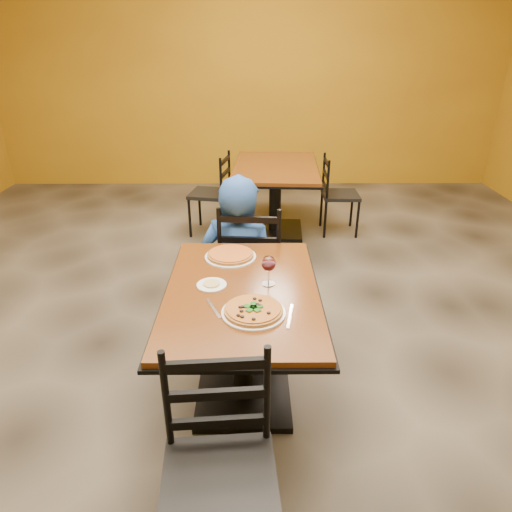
{
  "coord_description": "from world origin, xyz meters",
  "views": [
    {
      "loc": [
        0.06,
        -2.58,
        1.94
      ],
      "look_at": [
        0.08,
        -0.3,
        0.85
      ],
      "focal_mm": 31.74,
      "sensor_mm": 36.0,
      "label": 1
    }
  ],
  "objects_px": {
    "chair_second_left": "(210,194)",
    "diner": "(239,254)",
    "pizza_main": "(253,310)",
    "plate_far": "(231,257)",
    "chair_main_near": "(220,485)",
    "chair_main_far": "(252,263)",
    "pizza_far": "(230,254)",
    "wine_glass": "(269,269)",
    "plate_main": "(253,313)",
    "chair_second_right": "(340,195)",
    "table_second": "(275,183)",
    "side_plate": "(212,285)",
    "table_main": "(242,320)"
  },
  "relations": [
    {
      "from": "chair_second_left",
      "to": "diner",
      "type": "distance_m",
      "value": 1.84
    },
    {
      "from": "pizza_main",
      "to": "plate_far",
      "type": "height_order",
      "value": "pizza_main"
    },
    {
      "from": "chair_main_near",
      "to": "chair_main_far",
      "type": "xyz_separation_m",
      "value": [
        0.11,
        1.81,
        0.01
      ]
    },
    {
      "from": "pizza_far",
      "to": "wine_glass",
      "type": "bearing_deg",
      "value": -56.62
    },
    {
      "from": "pizza_far",
      "to": "chair_main_near",
      "type": "bearing_deg",
      "value": -89.47
    },
    {
      "from": "plate_main",
      "to": "chair_second_left",
      "type": "bearing_deg",
      "value": 99.39
    },
    {
      "from": "chair_second_right",
      "to": "diner",
      "type": "xyz_separation_m",
      "value": [
        -1.05,
        -1.8,
        0.15
      ]
    },
    {
      "from": "chair_second_right",
      "to": "plate_main",
      "type": "bearing_deg",
      "value": 162.4
    },
    {
      "from": "chair_main_near",
      "to": "plate_far",
      "type": "relative_size",
      "value": 3.02
    },
    {
      "from": "chair_second_right",
      "to": "diner",
      "type": "height_order",
      "value": "diner"
    },
    {
      "from": "chair_second_left",
      "to": "table_second",
      "type": "bearing_deg",
      "value": 101.11
    },
    {
      "from": "pizza_far",
      "to": "plate_main",
      "type": "bearing_deg",
      "value": -77.5
    },
    {
      "from": "chair_main_far",
      "to": "pizza_main",
      "type": "height_order",
      "value": "chair_main_far"
    },
    {
      "from": "chair_main_near",
      "to": "side_plate",
      "type": "xyz_separation_m",
      "value": [
        -0.1,
        0.99,
        0.29
      ]
    },
    {
      "from": "chair_main_far",
      "to": "diner",
      "type": "height_order",
      "value": "diner"
    },
    {
      "from": "chair_main_near",
      "to": "chair_second_left",
      "type": "bearing_deg",
      "value": 91.37
    },
    {
      "from": "chair_main_near",
      "to": "wine_glass",
      "type": "xyz_separation_m",
      "value": [
        0.21,
        1.0,
        0.37
      ]
    },
    {
      "from": "chair_second_left",
      "to": "plate_main",
      "type": "xyz_separation_m",
      "value": [
        0.47,
        -2.84,
        0.32
      ]
    },
    {
      "from": "diner",
      "to": "chair_second_right",
      "type": "bearing_deg",
      "value": -104.02
    },
    {
      "from": "chair_second_right",
      "to": "pizza_far",
      "type": "bearing_deg",
      "value": 154.79
    },
    {
      "from": "plate_main",
      "to": "chair_main_near",
      "type": "bearing_deg",
      "value": -99.97
    },
    {
      "from": "chair_second_left",
      "to": "chair_second_right",
      "type": "height_order",
      "value": "chair_second_left"
    },
    {
      "from": "chair_main_far",
      "to": "chair_second_right",
      "type": "bearing_deg",
      "value": -113.86
    },
    {
      "from": "table_main",
      "to": "table_second",
      "type": "bearing_deg",
      "value": 83.5
    },
    {
      "from": "side_plate",
      "to": "wine_glass",
      "type": "xyz_separation_m",
      "value": [
        0.31,
        0.02,
        0.08
      ]
    },
    {
      "from": "chair_second_left",
      "to": "wine_glass",
      "type": "distance_m",
      "value": 2.64
    },
    {
      "from": "plate_far",
      "to": "pizza_far",
      "type": "height_order",
      "value": "pizza_far"
    },
    {
      "from": "chair_second_left",
      "to": "plate_far",
      "type": "relative_size",
      "value": 2.84
    },
    {
      "from": "chair_second_left",
      "to": "pizza_main",
      "type": "distance_m",
      "value": 2.9
    },
    {
      "from": "table_main",
      "to": "chair_second_left",
      "type": "xyz_separation_m",
      "value": [
        -0.41,
        2.61,
        -0.12
      ]
    },
    {
      "from": "table_second",
      "to": "chair_main_far",
      "type": "relative_size",
      "value": 1.44
    },
    {
      "from": "plate_far",
      "to": "pizza_far",
      "type": "bearing_deg",
      "value": 135.0
    },
    {
      "from": "diner",
      "to": "pizza_far",
      "type": "distance_m",
      "value": 0.47
    },
    {
      "from": "plate_far",
      "to": "wine_glass",
      "type": "bearing_deg",
      "value": -56.62
    },
    {
      "from": "chair_main_far",
      "to": "side_plate",
      "type": "xyz_separation_m",
      "value": [
        -0.21,
        -0.82,
        0.27
      ]
    },
    {
      "from": "chair_second_right",
      "to": "chair_second_left",
      "type": "bearing_deg",
      "value": 90.78
    },
    {
      "from": "chair_main_near",
      "to": "chair_main_far",
      "type": "bearing_deg",
      "value": 82.25
    },
    {
      "from": "table_second",
      "to": "side_plate",
      "type": "distance_m",
      "value": 2.62
    },
    {
      "from": "table_main",
      "to": "chair_main_near",
      "type": "height_order",
      "value": "chair_main_near"
    },
    {
      "from": "pizza_far",
      "to": "chair_second_right",
      "type": "bearing_deg",
      "value": 64.01
    },
    {
      "from": "chair_second_left",
      "to": "pizza_main",
      "type": "bearing_deg",
      "value": 20.5
    },
    {
      "from": "diner",
      "to": "side_plate",
      "type": "distance_m",
      "value": 0.8
    },
    {
      "from": "plate_main",
      "to": "pizza_far",
      "type": "height_order",
      "value": "pizza_far"
    },
    {
      "from": "side_plate",
      "to": "chair_second_right",
      "type": "bearing_deg",
      "value": 65.57
    },
    {
      "from": "chair_second_right",
      "to": "diner",
      "type": "relative_size",
      "value": 0.74
    },
    {
      "from": "table_main",
      "to": "table_second",
      "type": "height_order",
      "value": "same"
    },
    {
      "from": "pizza_far",
      "to": "diner",
      "type": "bearing_deg",
      "value": 85.24
    },
    {
      "from": "chair_main_far",
      "to": "wine_glass",
      "type": "bearing_deg",
      "value": 101.46
    },
    {
      "from": "diner",
      "to": "plate_far",
      "type": "distance_m",
      "value": 0.46
    },
    {
      "from": "pizza_main",
      "to": "plate_far",
      "type": "relative_size",
      "value": 0.92
    }
  ]
}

